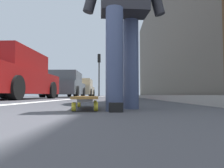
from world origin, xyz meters
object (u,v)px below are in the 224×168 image
skater_person (124,1)px  parked_car_near (9,76)px  parked_car_mid (65,85)px  skateboard (86,99)px  traffic_light (99,67)px  parked_car_far (82,88)px

skater_person → parked_car_near: 5.64m
parked_car_mid → skateboard: bearing=-164.5°
skateboard → parked_car_near: size_ratio=0.20×
traffic_light → parked_car_far: bearing=149.0°
skateboard → skater_person: bearing=-113.4°
parked_car_far → traffic_light: traffic_light is taller
parked_car_mid → traffic_light: bearing=-9.3°
skater_person → parked_car_mid: 10.82m
skateboard → parked_car_mid: bearing=15.5°
skater_person → parked_car_far: bearing=11.0°
parked_car_mid → parked_car_far: parked_car_far is taller
parked_car_mid → parked_car_near: bearing=177.9°
parked_car_near → traffic_light: 13.96m
parked_car_mid → parked_car_far: (5.77, -0.03, 0.01)m
skateboard → traffic_light: bearing=4.9°
parked_car_near → traffic_light: (13.71, -1.50, 2.13)m
skateboard → skater_person: size_ratio=0.52×
parked_car_near → skater_person: bearing=-143.0°
parked_car_mid → skater_person: bearing=-163.0°
skater_person → parked_car_far: (16.12, 3.14, -0.23)m
parked_car_far → traffic_light: bearing=-31.0°
traffic_light → parked_car_mid: bearing=170.7°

